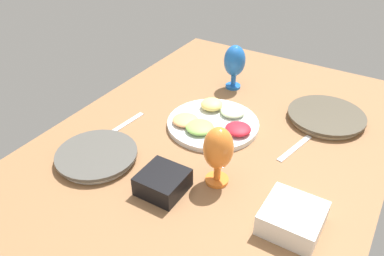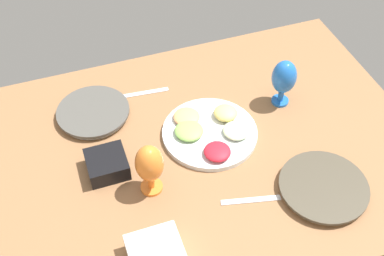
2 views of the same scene
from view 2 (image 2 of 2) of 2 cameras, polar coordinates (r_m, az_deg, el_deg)
name	(u,v)px [view 2 (image 2 of 2)]	position (r cm, az deg, el deg)	size (l,w,h in cm)	color
ground_plane	(178,159)	(160.59, -1.57, -3.60)	(160.00, 104.00, 4.00)	#8C603D
dinner_plate_left	(323,188)	(154.57, 14.90, -6.66)	(26.93, 26.93, 2.59)	beige
dinner_plate_right	(93,113)	(173.31, -11.30, 1.74)	(24.95, 24.95, 2.63)	silver
fruit_platter	(210,131)	(163.65, 2.09, -0.37)	(31.64, 31.64, 5.28)	silver
hurricane_glass_orange	(150,165)	(142.73, -4.92, -4.26)	(8.42, 8.42, 18.29)	orange
hurricane_glass_blue	(284,78)	(171.05, 10.55, 5.67)	(8.50, 8.50, 18.02)	blue
square_bowl_white	(156,255)	(135.45, -4.12, -14.41)	(14.34, 14.34, 6.23)	white
square_bowl_black	(107,164)	(154.87, -9.79, -4.07)	(12.19, 12.19, 5.83)	black
fork_by_left_plate	(251,200)	(149.21, 6.80, -8.22)	(18.00, 1.80, 0.60)	silver
fork_by_right_plate	(144,93)	(179.57, -5.57, 4.07)	(18.00, 1.80, 0.60)	silver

